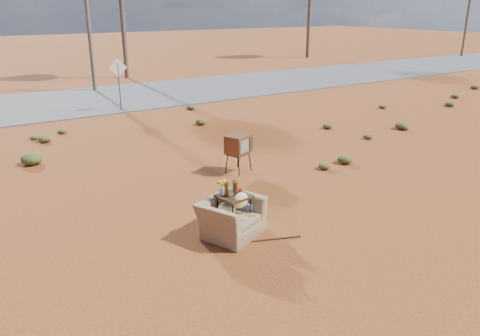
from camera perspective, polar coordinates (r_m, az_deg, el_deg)
ground at (r=9.65m, az=0.96°, el=-6.93°), size 140.00×140.00×0.00m
highway at (r=23.11m, az=-20.25°, el=7.52°), size 140.00×7.00×0.04m
armchair at (r=9.13m, az=-0.85°, el=-5.33°), size 1.47×1.30×0.99m
tv_unit at (r=12.39m, az=-0.18°, el=2.85°), size 0.78×0.70×1.02m
side_table at (r=8.98m, az=-1.09°, el=-3.18°), size 0.65×0.65×1.13m
rusty_bar at (r=9.06m, az=3.34°, el=-8.72°), size 1.27×0.50×0.04m
road_sign at (r=20.40m, az=-14.60°, el=10.90°), size 0.78×0.06×2.19m
utility_pole_center at (r=25.63m, az=-18.17°, el=18.13°), size 1.40×0.20×8.00m
utility_pole_east at (r=46.00m, az=26.13°, el=17.29°), size 1.40×0.20×8.00m
scrub_patch at (r=12.95m, az=-12.99°, el=0.21°), size 17.49×8.07×0.33m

